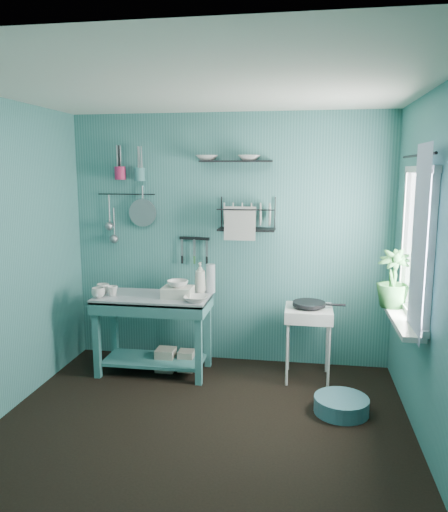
# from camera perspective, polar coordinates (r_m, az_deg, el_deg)

# --- Properties ---
(floor) EXTENTS (3.20, 3.20, 0.00)m
(floor) POSITION_cam_1_polar(r_m,az_deg,el_deg) (3.99, -2.82, -19.35)
(floor) COLOR black
(floor) RESTS_ON ground
(ceiling) EXTENTS (3.20, 3.20, 0.00)m
(ceiling) POSITION_cam_1_polar(r_m,az_deg,el_deg) (3.53, -3.18, 18.82)
(ceiling) COLOR silver
(ceiling) RESTS_ON ground
(wall_back) EXTENTS (3.20, 0.00, 3.20)m
(wall_back) POSITION_cam_1_polar(r_m,az_deg,el_deg) (5.01, 0.62, 1.82)
(wall_back) COLOR #3A7674
(wall_back) RESTS_ON ground
(wall_front) EXTENTS (3.20, 0.00, 3.20)m
(wall_front) POSITION_cam_1_polar(r_m,az_deg,el_deg) (2.16, -11.48, -9.11)
(wall_front) COLOR #3A7674
(wall_front) RESTS_ON ground
(wall_right) EXTENTS (0.00, 3.00, 3.00)m
(wall_right) POSITION_cam_1_polar(r_m,az_deg,el_deg) (3.58, 22.90, -2.16)
(wall_right) COLOR #3A7674
(wall_right) RESTS_ON ground
(work_counter) EXTENTS (1.13, 0.65, 0.76)m
(work_counter) POSITION_cam_1_polar(r_m,az_deg,el_deg) (4.92, -8.02, -8.82)
(work_counter) COLOR #387674
(work_counter) RESTS_ON floor
(mug_left) EXTENTS (0.12, 0.12, 0.10)m
(mug_left) POSITION_cam_1_polar(r_m,az_deg,el_deg) (4.82, -14.18, -4.10)
(mug_left) COLOR silver
(mug_left) RESTS_ON work_counter
(mug_mid) EXTENTS (0.14, 0.14, 0.09)m
(mug_mid) POSITION_cam_1_polar(r_m,az_deg,el_deg) (4.87, -12.63, -3.91)
(mug_mid) COLOR silver
(mug_mid) RESTS_ON work_counter
(mug_right) EXTENTS (0.17, 0.17, 0.10)m
(mug_right) POSITION_cam_1_polar(r_m,az_deg,el_deg) (4.97, -13.67, -3.66)
(mug_right) COLOR silver
(mug_right) RESTS_ON work_counter
(wash_tub) EXTENTS (0.28, 0.22, 0.10)m
(wash_tub) POSITION_cam_1_polar(r_m,az_deg,el_deg) (4.72, -5.31, -4.13)
(wash_tub) COLOR beige
(wash_tub) RESTS_ON work_counter
(tub_bowl) EXTENTS (0.20, 0.19, 0.06)m
(tub_bowl) POSITION_cam_1_polar(r_m,az_deg,el_deg) (4.70, -5.32, -3.18)
(tub_bowl) COLOR silver
(tub_bowl) RESTS_ON wash_tub
(soap_bottle) EXTENTS (0.12, 0.12, 0.30)m
(soap_bottle) POSITION_cam_1_polar(r_m,az_deg,el_deg) (4.86, -2.74, -2.47)
(soap_bottle) COLOR beige
(soap_bottle) RESTS_ON work_counter
(water_bottle) EXTENTS (0.09, 0.09, 0.28)m
(water_bottle) POSITION_cam_1_polar(r_m,az_deg,el_deg) (4.87, -1.54, -2.57)
(water_bottle) COLOR #AAB5BD
(water_bottle) RESTS_ON work_counter
(counter_bowl) EXTENTS (0.22, 0.22, 0.05)m
(counter_bowl) POSITION_cam_1_polar(r_m,az_deg,el_deg) (4.55, -3.27, -4.91)
(counter_bowl) COLOR silver
(counter_bowl) RESTS_ON work_counter
(hotplate_stand) EXTENTS (0.44, 0.44, 0.69)m
(hotplate_stand) POSITION_cam_1_polar(r_m,az_deg,el_deg) (4.80, 9.55, -9.81)
(hotplate_stand) COLOR silver
(hotplate_stand) RESTS_ON floor
(frying_pan) EXTENTS (0.30, 0.30, 0.03)m
(frying_pan) POSITION_cam_1_polar(r_m,az_deg,el_deg) (4.69, 9.69, -5.40)
(frying_pan) COLOR black
(frying_pan) RESTS_ON hotplate_stand
(knife_strip) EXTENTS (0.32, 0.07, 0.03)m
(knife_strip) POSITION_cam_1_polar(r_m,az_deg,el_deg) (5.05, -3.40, 2.02)
(knife_strip) COLOR black
(knife_strip) RESTS_ON wall_back
(dish_rack) EXTENTS (0.56, 0.27, 0.32)m
(dish_rack) POSITION_cam_1_polar(r_m,az_deg,el_deg) (4.83, 2.62, 4.82)
(dish_rack) COLOR black
(dish_rack) RESTS_ON wall_back
(upper_shelf) EXTENTS (0.71, 0.20, 0.01)m
(upper_shelf) POSITION_cam_1_polar(r_m,az_deg,el_deg) (4.86, 1.39, 10.77)
(upper_shelf) COLOR black
(upper_shelf) RESTS_ON wall_back
(shelf_bowl_left) EXTENTS (0.21, 0.21, 0.05)m
(shelf_bowl_left) POSITION_cam_1_polar(r_m,az_deg,el_deg) (4.90, -1.97, 11.25)
(shelf_bowl_left) COLOR silver
(shelf_bowl_left) RESTS_ON upper_shelf
(shelf_bowl_right) EXTENTS (0.23, 0.23, 0.05)m
(shelf_bowl_right) POSITION_cam_1_polar(r_m,az_deg,el_deg) (4.84, 2.90, 10.87)
(shelf_bowl_right) COLOR silver
(shelf_bowl_right) RESTS_ON upper_shelf
(utensil_cup_magenta) EXTENTS (0.11, 0.11, 0.13)m
(utensil_cup_magenta) POSITION_cam_1_polar(r_m,az_deg,el_deg) (5.17, -11.79, 9.26)
(utensil_cup_magenta) COLOR #B72150
(utensil_cup_magenta) RESTS_ON wall_back
(utensil_cup_teal) EXTENTS (0.11, 0.11, 0.13)m
(utensil_cup_teal) POSITION_cam_1_polar(r_m,az_deg,el_deg) (5.10, -9.63, 9.18)
(utensil_cup_teal) COLOR teal
(utensil_cup_teal) RESTS_ON wall_back
(colander) EXTENTS (0.28, 0.03, 0.28)m
(colander) POSITION_cam_1_polar(r_m,az_deg,el_deg) (5.14, -9.28, 4.90)
(colander) COLOR gray
(colander) RESTS_ON wall_back
(ladle_outer) EXTENTS (0.01, 0.01, 0.30)m
(ladle_outer) POSITION_cam_1_polar(r_m,az_deg,el_deg) (5.27, -12.99, 5.20)
(ladle_outer) COLOR gray
(ladle_outer) RESTS_ON wall_back
(ladle_inner) EXTENTS (0.01, 0.01, 0.30)m
(ladle_inner) POSITION_cam_1_polar(r_m,az_deg,el_deg) (5.27, -12.46, 3.77)
(ladle_inner) COLOR gray
(ladle_inner) RESTS_ON wall_back
(hook_rail) EXTENTS (0.60, 0.01, 0.01)m
(hook_rail) POSITION_cam_1_polar(r_m,az_deg,el_deg) (5.21, -11.09, 6.95)
(hook_rail) COLOR black
(hook_rail) RESTS_ON wall_back
(window_glass) EXTENTS (0.00, 1.10, 1.10)m
(window_glass) POSITION_cam_1_polar(r_m,az_deg,el_deg) (3.99, 21.34, 1.27)
(window_glass) COLOR white
(window_glass) RESTS_ON wall_right
(windowsill) EXTENTS (0.16, 0.95, 0.04)m
(windowsill) POSITION_cam_1_polar(r_m,az_deg,el_deg) (4.09, 19.66, -6.88)
(windowsill) COLOR silver
(windowsill) RESTS_ON wall_right
(curtain) EXTENTS (0.00, 1.35, 1.35)m
(curtain) POSITION_cam_1_polar(r_m,az_deg,el_deg) (3.68, 21.36, 1.39)
(curtain) COLOR silver
(curtain) RESTS_ON wall_right
(curtain_rod) EXTENTS (0.02, 1.05, 0.02)m
(curtain_rod) POSITION_cam_1_polar(r_m,az_deg,el_deg) (3.94, 21.28, 10.67)
(curtain_rod) COLOR black
(curtain_rod) RESTS_ON wall_right
(potted_plant) EXTENTS (0.32, 0.32, 0.47)m
(potted_plant) POSITION_cam_1_polar(r_m,az_deg,el_deg) (4.31, 18.75, -2.49)
(potted_plant) COLOR #245C28
(potted_plant) RESTS_ON windowsill
(storage_tin_large) EXTENTS (0.18, 0.18, 0.22)m
(storage_tin_large) POSITION_cam_1_polar(r_m,az_deg,el_deg) (5.03, -6.67, -11.66)
(storage_tin_large) COLOR gray
(storage_tin_large) RESTS_ON floor
(storage_tin_small) EXTENTS (0.15, 0.15, 0.20)m
(storage_tin_small) POSITION_cam_1_polar(r_m,az_deg,el_deg) (5.01, -4.32, -11.82)
(storage_tin_small) COLOR gray
(storage_tin_small) RESTS_ON floor
(floor_basin) EXTENTS (0.44, 0.44, 0.13)m
(floor_basin) POSITION_cam_1_polar(r_m,az_deg,el_deg) (4.32, 13.26, -16.26)
(floor_basin) COLOR teal
(floor_basin) RESTS_ON floor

